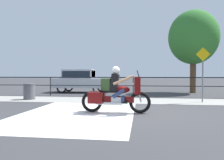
{
  "coord_description": "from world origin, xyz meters",
  "views": [
    {
      "loc": [
        0.45,
        -7.45,
        1.32
      ],
      "look_at": [
        -0.62,
        0.57,
        1.1
      ],
      "focal_mm": 35.0,
      "sensor_mm": 36.0,
      "label": 1
    }
  ],
  "objects": [
    {
      "name": "parked_car",
      "position": [
        -3.84,
        7.84,
        0.94
      ],
      "size": [
        4.12,
        1.66,
        1.65
      ],
      "rotation": [
        0.0,
        0.0,
        0.0
      ],
      "color": "#B7BCC4",
      "rests_on": "ground"
    },
    {
      "name": "tree_behind_sign",
      "position": [
        4.08,
        8.53,
        3.89
      ],
      "size": [
        3.43,
        3.43,
        5.8
      ],
      "color": "brown",
      "rests_on": "ground"
    },
    {
      "name": "motorcycle",
      "position": [
        -0.43,
        -0.08,
        0.7
      ],
      "size": [
        2.38,
        0.76,
        1.59
      ],
      "rotation": [
        0.0,
        0.0,
        0.01
      ],
      "color": "black",
      "rests_on": "ground"
    },
    {
      "name": "ground_plane",
      "position": [
        0.0,
        0.0,
        0.0
      ],
      "size": [
        120.0,
        120.0,
        0.0
      ],
      "primitive_type": "plane",
      "color": "#38383A"
    },
    {
      "name": "street_sign",
      "position": [
        3.3,
        3.18,
        1.57
      ],
      "size": [
        0.63,
        0.06,
        2.56
      ],
      "color": "slate",
      "rests_on": "ground"
    },
    {
      "name": "trash_bin",
      "position": [
        -5.31,
        3.21,
        0.42
      ],
      "size": [
        0.61,
        0.61,
        0.83
      ],
      "color": "#515156",
      "rests_on": "ground"
    },
    {
      "name": "crosswalk_band",
      "position": [
        -1.66,
        -0.2,
        0.0
      ],
      "size": [
        3.75,
        6.0,
        0.01
      ],
      "primitive_type": "cube",
      "color": "silver",
      "rests_on": "ground"
    },
    {
      "name": "fence_railing",
      "position": [
        0.0,
        5.38,
        0.91
      ],
      "size": [
        36.0,
        0.05,
        1.15
      ],
      "color": "black",
      "rests_on": "ground"
    },
    {
      "name": "sidewalk_band",
      "position": [
        0.0,
        3.4,
        0.01
      ],
      "size": [
        44.0,
        2.4,
        0.01
      ],
      "primitive_type": "cube",
      "color": "#99968E",
      "rests_on": "ground"
    }
  ]
}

